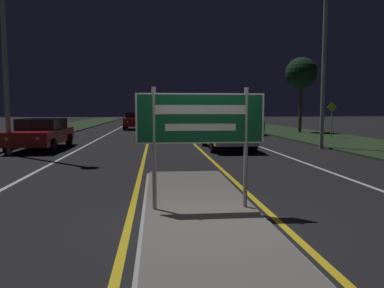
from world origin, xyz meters
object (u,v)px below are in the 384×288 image
Objects in this scene: car_receding_3 at (204,117)px; car_approaching_0 at (41,133)px; car_approaching_1 at (136,121)px; car_receding_1 at (243,123)px; warning_sign at (332,116)px; car_receding_0 at (227,132)px; car_receding_2 at (188,119)px; highway_sign at (201,124)px.

car_approaching_0 reaches higher than car_receding_3.
car_approaching_1 reaches higher than car_receding_3.
car_receding_1 is 1.06× the size of car_receding_3.
car_receding_3 is 1.12× the size of car_approaching_1.
car_receding_1 is 22.50m from car_receding_3.
warning_sign is at bearing -49.15° from car_receding_1.
car_receding_2 is at bearing 90.20° from car_receding_0.
warning_sign is (15.75, 4.43, 0.64)m from car_approaching_0.
car_receding_2 is at bearing 117.00° from warning_sign.
car_receding_1 is 2.28× the size of warning_sign.
car_receding_3 is at bearing 63.22° from car_approaching_1.
car_receding_0 is 0.95× the size of car_receding_1.
highway_sign is at bearing -84.68° from car_approaching_1.
car_approaching_0 is 1.18× the size of car_approaching_1.
warning_sign reaches higher than highway_sign.
car_receding_1 is 14.82m from car_approaching_0.
car_approaching_1 is (-8.07, -15.99, 0.07)m from car_receding_3.
car_receding_0 is 2.16× the size of warning_sign.
car_approaching_1 is at bearing 141.22° from car_receding_1.
car_approaching_1 reaches higher than car_receding_1.
car_approaching_0 is at bearing -140.74° from car_receding_1.
highway_sign is at bearing -61.99° from car_approaching_0.
car_receding_0 is 32.90m from car_receding_3.
warning_sign is (4.28, -4.95, 0.61)m from car_receding_1.
highway_sign is 18.37m from warning_sign.
car_receding_0 is 20.06m from car_receding_2.
car_receding_1 is at bearing 130.85° from warning_sign.
car_receding_3 is at bearing 98.93° from warning_sign.
highway_sign is 0.45× the size of car_receding_1.
warning_sign reaches higher than car_receding_0.
car_receding_0 reaches higher than car_approaching_0.
car_receding_2 is 5.88m from car_approaching_1.
highway_sign is 12.56m from car_approaching_0.
car_receding_1 is 6.57m from warning_sign.
car_receding_2 is (-0.07, 20.06, 0.03)m from car_receding_0.
car_receding_3 is at bearing 70.26° from car_approaching_0.
highway_sign is 27.08m from car_approaching_1.
car_approaching_0 is at bearing 174.02° from car_receding_0.
warning_sign is (9.87, 15.50, -0.19)m from highway_sign.
car_receding_2 reaches higher than car_receding_0.
car_receding_2 is 1.11× the size of car_approaching_1.
car_approaching_1 is (-4.94, 16.76, 0.01)m from car_receding_0.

